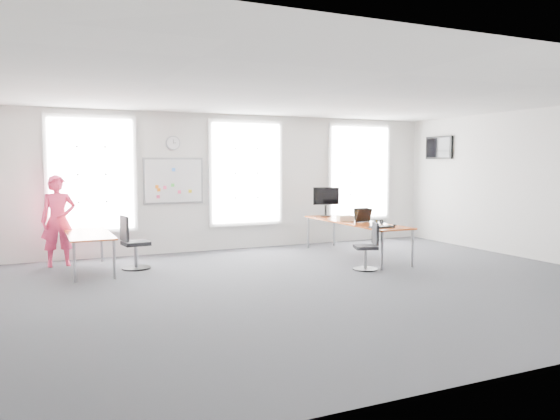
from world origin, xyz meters
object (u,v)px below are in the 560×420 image
headphones (378,222)px  monitor (326,199)px  desk_right (355,224)px  chair_right (368,249)px  person (58,221)px  desk_left (89,236)px  keyboard (382,227)px  chair_left (133,246)px

headphones → monitor: (-0.11, 1.88, 0.35)m
desk_right → chair_right: (-0.56, -1.32, -0.30)m
desk_right → headphones: 0.70m
person → headphones: size_ratio=9.85×
desk_left → monitor: bearing=5.8°
keyboard → headphones: size_ratio=2.67×
chair_right → keyboard: (0.39, 0.15, 0.36)m
monitor → chair_right: bearing=-86.5°
keyboard → monitor: bearing=92.1°
desk_left → headphones: size_ratio=10.75×
desk_left → monitor: 5.18m
desk_right → keyboard: (-0.17, -1.17, 0.06)m
desk_right → headphones: size_ratio=17.27×
desk_left → chair_left: (0.73, -0.15, -0.19)m
desk_right → monitor: bearing=90.8°
desk_right → chair_left: (-4.42, 0.51, -0.25)m
chair_left → keyboard: size_ratio=2.12×
desk_left → monitor: monitor is taller
chair_left → keyboard: 4.58m
desk_right → monitor: 1.27m
desk_left → chair_right: chair_right is taller
desk_left → person: 0.91m
desk_left → chair_left: size_ratio=1.90×
desk_left → monitor: (5.13, 0.52, 0.50)m
desk_right → chair_right: size_ratio=3.48×
desk_right → keyboard: keyboard is taller
chair_left → person: size_ratio=0.57×
headphones → person: bearing=151.1°
keyboard → monitor: size_ratio=0.70×
chair_right → chair_left: 4.27m
desk_left → monitor: size_ratio=2.84×
chair_right → person: (-5.05, 2.73, 0.48)m
chair_right → chair_left: chair_left is taller
desk_right → chair_left: chair_left is taller
person → keyboard: bearing=-27.7°
chair_left → chair_right: bearing=-122.7°
chair_left → desk_right: bearing=-103.9°
chair_left → keyboard: (4.25, -1.68, 0.31)m
desk_right → monitor: size_ratio=4.56×
chair_left → headphones: (4.51, -1.20, 0.34)m
headphones → monitor: 1.91m
person → keyboard: person is taller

